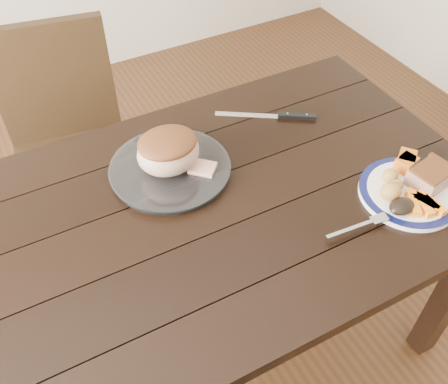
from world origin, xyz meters
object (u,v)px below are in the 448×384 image
serving_platter (170,170)px  roast_joint (168,152)px  dining_table (195,233)px  pork_slice (430,177)px  chair_far (68,138)px  dinner_plate (408,193)px  fork (362,225)px  carving_knife (284,116)px

serving_platter → roast_joint: bearing=180.0°
dining_table → pork_slice: pork_slice is taller
dining_table → chair_far: (-0.17, 0.74, -0.13)m
dining_table → dinner_plate: 0.59m
pork_slice → roast_joint: size_ratio=0.61×
serving_platter → chair_far: bearing=107.4°
serving_platter → fork: size_ratio=1.86×
chair_far → pork_slice: chair_far is taller
dining_table → carving_knife: carving_knife is taller
chair_far → carving_knife: chair_far is taller
dining_table → roast_joint: bearing=87.4°
chair_far → serving_platter: chair_far is taller
pork_slice → roast_joint: (-0.59, 0.39, 0.03)m
chair_far → dinner_plate: chair_far is taller
dining_table → roast_joint: roast_joint is taller
dining_table → chair_far: 0.77m
serving_platter → pork_slice: (0.59, -0.39, 0.04)m
dinner_plate → pork_slice: bearing=-4.8°
fork → roast_joint: 0.54m
roast_joint → dining_table: bearing=-92.6°
roast_joint → carving_knife: (0.42, 0.06, -0.07)m
chair_far → serving_platter: (0.18, -0.57, 0.23)m
dinner_plate → pork_slice: (0.06, -0.00, 0.04)m
dining_table → dinner_plate: dinner_plate is taller
carving_knife → fork: bearing=-67.0°
pork_slice → carving_knife: (-0.16, 0.45, -0.04)m
pork_slice → chair_far: bearing=128.4°
pork_slice → roast_joint: bearing=146.1°
carving_knife → roast_joint: bearing=-139.3°
fork → carving_knife: size_ratio=0.64×
serving_platter → roast_joint: size_ratio=1.90×
roast_joint → carving_knife: size_ratio=0.62×
serving_platter → pork_slice: pork_slice is taller
pork_slice → fork: bearing=-173.0°
chair_far → fork: chair_far is taller
dinner_plate → roast_joint: roast_joint is taller
roast_joint → fork: bearing=-51.7°
chair_far → serving_platter: 0.64m
pork_slice → fork: 0.25m
fork → pork_slice: bearing=12.2°
dinner_plate → pork_slice: size_ratio=2.50×
pork_slice → roast_joint: 0.71m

